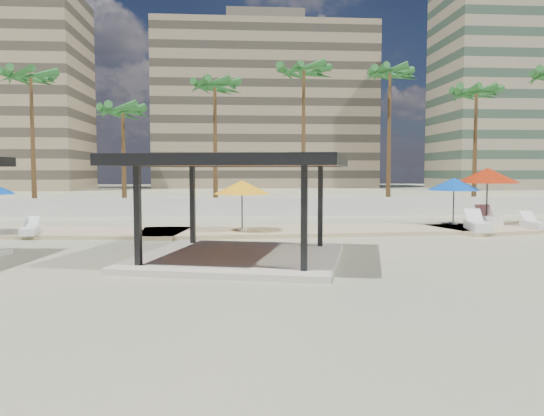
% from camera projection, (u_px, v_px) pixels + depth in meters
% --- Properties ---
extents(ground, '(200.00, 200.00, 0.00)m').
position_uv_depth(ground, '(289.00, 257.00, 17.86)').
color(ground, tan).
rests_on(ground, ground).
extents(promenade, '(44.45, 7.97, 0.24)m').
position_uv_depth(promenade, '(313.00, 230.00, 25.63)').
color(promenade, '#C6B284').
rests_on(promenade, ground).
extents(boundary_wall, '(56.00, 0.30, 1.20)m').
position_uv_depth(boundary_wall, '(262.00, 207.00, 33.73)').
color(boundary_wall, silver).
rests_on(boundary_wall, ground).
extents(building_mid, '(38.00, 16.00, 30.40)m').
position_uv_depth(building_mid, '(264.00, 107.00, 94.75)').
color(building_mid, '#847259').
rests_on(building_mid, ground).
extents(building_east, '(32.00, 15.00, 36.40)m').
position_uv_depth(building_east, '(539.00, 82.00, 85.96)').
color(building_east, gray).
rests_on(building_east, ground).
extents(pavilion_central, '(8.11, 8.11, 3.37)m').
position_uv_depth(pavilion_central, '(239.00, 199.00, 17.05)').
color(pavilion_central, beige).
rests_on(pavilion_central, ground).
extents(umbrella_b, '(2.80, 2.80, 2.30)m').
position_uv_depth(umbrella_b, '(242.00, 187.00, 23.83)').
color(umbrella_b, beige).
rests_on(umbrella_b, promenade).
extents(umbrella_c, '(4.21, 4.21, 2.88)m').
position_uv_depth(umbrella_c, '(488.00, 176.00, 27.48)').
color(umbrella_c, beige).
rests_on(umbrella_c, promenade).
extents(umbrella_d, '(3.33, 3.33, 2.37)m').
position_uv_depth(umbrella_d, '(454.00, 184.00, 27.02)').
color(umbrella_d, beige).
rests_on(umbrella_d, promenade).
extents(lounger_a, '(0.95, 1.94, 0.70)m').
position_uv_depth(lounger_a, '(30.00, 230.00, 22.84)').
color(lounger_a, white).
rests_on(lounger_a, promenade).
extents(lounger_b, '(1.26, 2.53, 0.92)m').
position_uv_depth(lounger_b, '(478.00, 225.00, 24.37)').
color(lounger_b, white).
rests_on(lounger_b, promenade).
extents(lounger_c, '(1.22, 2.54, 0.92)m').
position_uv_depth(lounger_c, '(488.00, 219.00, 27.41)').
color(lounger_c, white).
rests_on(lounger_c, promenade).
extents(lounger_d, '(0.76, 2.03, 0.76)m').
position_uv_depth(lounger_d, '(535.00, 224.00, 25.24)').
color(lounger_d, white).
rests_on(lounger_d, promenade).
extents(palm_b, '(3.00, 3.00, 9.90)m').
position_uv_depth(palm_b, '(31.00, 82.00, 34.71)').
color(palm_b, brown).
rests_on(palm_b, ground).
extents(palm_c, '(3.00, 3.00, 7.67)m').
position_uv_depth(palm_c, '(123.00, 114.00, 34.72)').
color(palm_c, brown).
rests_on(palm_c, ground).
extents(palm_d, '(3.00, 3.00, 9.50)m').
position_uv_depth(palm_d, '(215.00, 91.00, 35.85)').
color(palm_d, brown).
rests_on(palm_d, ground).
extents(palm_e, '(3.00, 3.00, 10.47)m').
position_uv_depth(palm_e, '(304.00, 77.00, 35.75)').
color(palm_e, brown).
rests_on(palm_e, ground).
extents(palm_f, '(3.00, 3.00, 10.44)m').
position_uv_depth(palm_f, '(390.00, 79.00, 36.40)').
color(palm_f, brown).
rests_on(palm_f, ground).
extents(palm_g, '(3.00, 3.00, 9.13)m').
position_uv_depth(palm_g, '(476.00, 97.00, 36.55)').
color(palm_g, brown).
rests_on(palm_g, ground).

